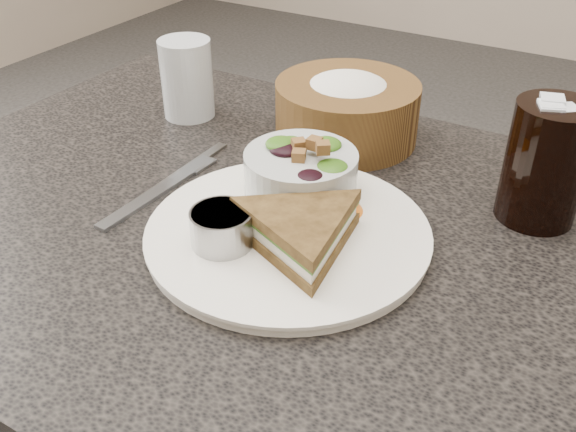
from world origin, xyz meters
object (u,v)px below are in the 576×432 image
(bread_basket, at_px, (347,102))
(water_glass, at_px, (187,79))
(dressing_ramekin, at_px, (222,228))
(cola_glass, at_px, (547,158))
(sandwich, at_px, (301,231))
(salad_bowl, at_px, (301,167))
(dinner_plate, at_px, (288,234))
(dining_table, at_px, (279,432))

(bread_basket, relative_size, water_glass, 1.71)
(dressing_ramekin, distance_m, bread_basket, 0.31)
(bread_basket, xyz_separation_m, cola_glass, (0.27, -0.07, 0.02))
(sandwich, relative_size, salad_bowl, 1.24)
(bread_basket, bearing_deg, salad_bowl, -80.26)
(dinner_plate, distance_m, sandwich, 0.05)
(salad_bowl, relative_size, dressing_ramekin, 1.99)
(water_glass, bearing_deg, cola_glass, -2.34)
(dressing_ramekin, relative_size, water_glass, 0.57)
(dressing_ramekin, height_order, water_glass, water_glass)
(sandwich, xyz_separation_m, dressing_ramekin, (-0.07, -0.03, -0.00))
(salad_bowl, xyz_separation_m, cola_glass, (0.24, 0.12, 0.02))
(dining_table, height_order, water_glass, water_glass)
(dinner_plate, height_order, salad_bowl, salad_bowl)
(dressing_ramekin, bearing_deg, dining_table, 79.94)
(cola_glass, bearing_deg, dining_table, -147.97)
(dressing_ramekin, distance_m, cola_glass, 0.36)
(bread_basket, bearing_deg, cola_glass, -14.02)
(dinner_plate, distance_m, dressing_ramekin, 0.08)
(dining_table, relative_size, salad_bowl, 7.67)
(dining_table, xyz_separation_m, dressing_ramekin, (-0.01, -0.08, 0.41))
(cola_glass, bearing_deg, bread_basket, 165.98)
(sandwich, distance_m, dressing_ramekin, 0.08)
(salad_bowl, height_order, bread_basket, bread_basket)
(dining_table, xyz_separation_m, cola_glass, (0.25, 0.16, 0.45))
(dining_table, bearing_deg, cola_glass, 32.03)
(water_glass, bearing_deg, dressing_ramekin, -46.65)
(dining_table, relative_size, dinner_plate, 3.28)
(salad_bowl, bearing_deg, sandwich, -60.29)
(dining_table, relative_size, water_glass, 8.72)
(salad_bowl, height_order, dressing_ramekin, salad_bowl)
(salad_bowl, height_order, water_glass, water_glass)
(dressing_ramekin, bearing_deg, cola_glass, 42.26)
(dining_table, distance_m, sandwich, 0.42)
(dining_table, relative_size, dressing_ramekin, 15.25)
(dining_table, distance_m, bread_basket, 0.49)
(dining_table, relative_size, bread_basket, 5.09)
(dinner_plate, distance_m, cola_glass, 0.29)
(dressing_ramekin, relative_size, bread_basket, 0.33)
(sandwich, distance_m, salad_bowl, 0.11)
(dinner_plate, xyz_separation_m, cola_glass, (0.22, 0.18, 0.07))
(cola_glass, bearing_deg, water_glass, 177.66)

